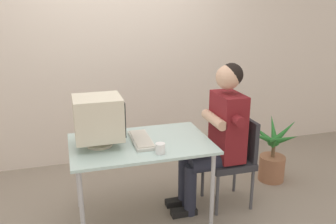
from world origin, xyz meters
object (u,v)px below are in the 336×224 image
object	(u,v)px
desk	(141,149)
potted_plant	(272,156)
person_seated	(219,130)
desk_mug	(160,148)
office_chair	(234,156)
keyboard	(141,140)
crt_monitor	(99,118)

from	to	relation	value
desk	potted_plant	world-z (taller)	desk
person_seated	desk_mug	size ratio (longest dim) A/B	15.38
office_chair	person_seated	size ratio (longest dim) A/B	0.62
keyboard	potted_plant	xyz separation A→B (m)	(1.50, 0.27, -0.46)
crt_monitor	keyboard	world-z (taller)	crt_monitor
person_seated	potted_plant	xyz separation A→B (m)	(0.78, 0.28, -0.47)
keyboard	potted_plant	world-z (taller)	keyboard
crt_monitor	office_chair	bearing A→B (deg)	-0.98
keyboard	office_chair	xyz separation A→B (m)	(0.89, -0.02, -0.26)
keyboard	crt_monitor	bearing A→B (deg)	179.20
person_seated	potted_plant	size ratio (longest dim) A/B	1.93
crt_monitor	desk_mug	bearing A→B (deg)	-33.75
crt_monitor	potted_plant	world-z (taller)	crt_monitor
potted_plant	desk_mug	xyz separation A→B (m)	(-1.41, -0.56, 0.48)
desk	person_seated	xyz separation A→B (m)	(0.73, 0.00, 0.09)
desk	crt_monitor	bearing A→B (deg)	176.35
keyboard	potted_plant	bearing A→B (deg)	10.12
potted_plant	desk_mug	size ratio (longest dim) A/B	7.99
desk	keyboard	world-z (taller)	keyboard
potted_plant	desk	bearing A→B (deg)	-169.34
keyboard	desk_mug	world-z (taller)	desk_mug
desk_mug	office_chair	bearing A→B (deg)	18.93
keyboard	person_seated	bearing A→B (deg)	-1.30
crt_monitor	keyboard	bearing A→B (deg)	-0.80
keyboard	desk_mug	bearing A→B (deg)	-72.89
potted_plant	keyboard	bearing A→B (deg)	-169.88
desk	office_chair	distance (m)	0.92
desk	keyboard	size ratio (longest dim) A/B	2.59
desk_mug	crt_monitor	bearing A→B (deg)	146.25
crt_monitor	office_chair	distance (m)	1.33
desk	crt_monitor	distance (m)	0.46
keyboard	office_chair	size ratio (longest dim) A/B	0.54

